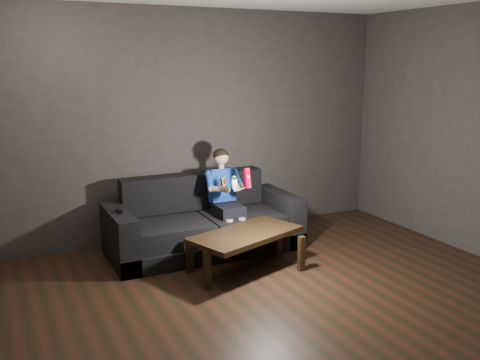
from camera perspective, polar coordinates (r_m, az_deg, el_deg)
floor at (r=4.64m, az=6.89°, el=-14.33°), size 5.00×5.00×0.00m
back_wall at (r=6.42m, az=-4.92°, el=5.90°), size 5.00×0.04×2.70m
sofa at (r=6.04m, az=-3.91°, el=-5.03°), size 2.12×0.92×0.82m
child at (r=5.97m, az=-1.60°, el=-1.09°), size 0.42×0.51×1.03m
wii_remote_red at (r=5.60m, az=0.79°, el=0.21°), size 0.06×0.08×0.21m
nunchuk_white at (r=5.55m, az=-0.61°, el=-0.34°), size 0.09×0.11×0.17m
wii_remote_black at (r=5.61m, az=-12.76°, el=-3.25°), size 0.04×0.15×0.03m
coffee_table at (r=5.40m, az=0.62°, el=-6.14°), size 1.26×0.92×0.41m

